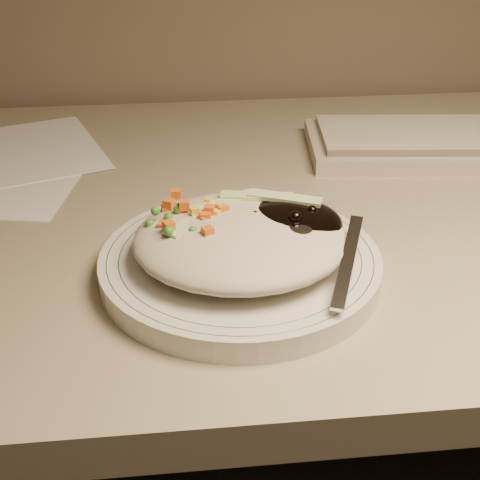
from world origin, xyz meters
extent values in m
cube|color=gray|center=(0.00, 1.38, 0.72)|extent=(1.40, 0.70, 0.04)
cylinder|color=silver|center=(-0.07, 1.22, 0.75)|extent=(0.26, 0.26, 0.02)
torus|color=#144723|center=(-0.07, 1.22, 0.76)|extent=(0.24, 0.24, 0.00)
torus|color=#144723|center=(-0.07, 1.22, 0.76)|extent=(0.22, 0.22, 0.00)
ellipsoid|color=#B4AA92|center=(-0.07, 1.21, 0.78)|extent=(0.19, 0.18, 0.04)
ellipsoid|color=black|center=(-0.02, 1.23, 0.79)|extent=(0.10, 0.09, 0.03)
ellipsoid|color=orange|center=(-0.11, 1.23, 0.78)|extent=(0.08, 0.08, 0.02)
sphere|color=black|center=(-0.05, 1.23, 0.79)|extent=(0.01, 0.01, 0.01)
sphere|color=black|center=(-0.02, 1.23, 0.79)|extent=(0.01, 0.01, 0.01)
sphere|color=black|center=(0.00, 1.23, 0.80)|extent=(0.01, 0.01, 0.01)
sphere|color=black|center=(-0.01, 1.24, 0.79)|extent=(0.01, 0.01, 0.01)
sphere|color=black|center=(-0.02, 1.21, 0.80)|extent=(0.01, 0.01, 0.01)
sphere|color=black|center=(-0.02, 1.23, 0.79)|extent=(0.01, 0.01, 0.01)
sphere|color=black|center=(-0.01, 1.24, 0.79)|extent=(0.01, 0.01, 0.01)
cube|color=orange|center=(-0.11, 1.24, 0.80)|extent=(0.01, 0.01, 0.01)
cube|color=orange|center=(-0.10, 1.22, 0.79)|extent=(0.01, 0.01, 0.01)
cube|color=orange|center=(-0.13, 1.26, 0.80)|extent=(0.01, 0.01, 0.01)
cube|color=orange|center=(-0.09, 1.23, 0.80)|extent=(0.01, 0.01, 0.01)
cube|color=orange|center=(-0.10, 1.22, 0.80)|extent=(0.01, 0.01, 0.01)
cube|color=orange|center=(-0.13, 1.26, 0.79)|extent=(0.01, 0.01, 0.01)
cube|color=orange|center=(-0.12, 1.24, 0.80)|extent=(0.01, 0.01, 0.01)
cube|color=orange|center=(-0.10, 1.22, 0.80)|extent=(0.01, 0.01, 0.01)
cube|color=orange|center=(-0.08, 1.23, 0.80)|extent=(0.01, 0.01, 0.01)
cube|color=orange|center=(-0.12, 1.26, 0.80)|extent=(0.01, 0.01, 0.01)
cube|color=orange|center=(-0.13, 1.21, 0.80)|extent=(0.01, 0.01, 0.01)
cube|color=orange|center=(-0.10, 1.19, 0.80)|extent=(0.01, 0.01, 0.01)
cube|color=orange|center=(-0.13, 1.22, 0.79)|extent=(0.01, 0.01, 0.01)
cube|color=orange|center=(-0.13, 1.25, 0.79)|extent=(0.01, 0.01, 0.01)
sphere|color=#388C28|center=(-0.10, 1.23, 0.80)|extent=(0.01, 0.01, 0.01)
sphere|color=#388C28|center=(-0.13, 1.20, 0.80)|extent=(0.01, 0.01, 0.01)
sphere|color=#388C28|center=(-0.13, 1.23, 0.80)|extent=(0.01, 0.01, 0.01)
sphere|color=#388C28|center=(-0.14, 1.23, 0.80)|extent=(0.01, 0.01, 0.01)
sphere|color=#388C28|center=(-0.10, 1.24, 0.79)|extent=(0.01, 0.01, 0.01)
sphere|color=#388C28|center=(-0.09, 1.21, 0.79)|extent=(0.01, 0.01, 0.01)
sphere|color=#388C28|center=(-0.11, 1.23, 0.79)|extent=(0.01, 0.01, 0.01)
sphere|color=#388C28|center=(-0.12, 1.21, 0.79)|extent=(0.01, 0.01, 0.01)
sphere|color=#388C28|center=(-0.15, 1.23, 0.79)|extent=(0.01, 0.01, 0.01)
sphere|color=#388C28|center=(-0.12, 1.24, 0.80)|extent=(0.01, 0.01, 0.01)
sphere|color=#388C28|center=(-0.12, 1.24, 0.80)|extent=(0.01, 0.01, 0.01)
sphere|color=#388C28|center=(-0.13, 1.22, 0.79)|extent=(0.01, 0.01, 0.01)
sphere|color=#388C28|center=(-0.11, 1.20, 0.80)|extent=(0.01, 0.01, 0.01)
sphere|color=#388C28|center=(-0.08, 1.25, 0.79)|extent=(0.01, 0.01, 0.01)
cube|color=yellow|center=(-0.10, 1.24, 0.79)|extent=(0.01, 0.01, 0.01)
cube|color=yellow|center=(-0.09, 1.23, 0.80)|extent=(0.01, 0.01, 0.01)
cube|color=yellow|center=(-0.11, 1.24, 0.79)|extent=(0.01, 0.01, 0.01)
cube|color=yellow|center=(-0.10, 1.23, 0.80)|extent=(0.01, 0.01, 0.01)
cube|color=yellow|center=(-0.11, 1.23, 0.79)|extent=(0.01, 0.01, 0.01)
cube|color=yellow|center=(-0.08, 1.24, 0.80)|extent=(0.01, 0.01, 0.01)
cube|color=yellow|center=(-0.09, 1.25, 0.80)|extent=(0.01, 0.01, 0.01)
cube|color=yellow|center=(-0.10, 1.23, 0.79)|extent=(0.01, 0.01, 0.01)
cube|color=#B2D18C|center=(-0.08, 1.25, 0.80)|extent=(0.07, 0.05, 0.00)
cube|color=#B2D18C|center=(-0.05, 1.26, 0.80)|extent=(0.07, 0.03, 0.00)
cube|color=#B2D18C|center=(-0.11, 1.22, 0.80)|extent=(0.06, 0.06, 0.00)
cube|color=#B2D18C|center=(-0.02, 1.25, 0.80)|extent=(0.07, 0.04, 0.00)
cube|color=#B2D18C|center=(-0.06, 1.21, 0.79)|extent=(0.07, 0.04, 0.00)
ellipsoid|color=silver|center=(-0.02, 1.21, 0.79)|extent=(0.05, 0.06, 0.01)
cube|color=silver|center=(0.02, 1.17, 0.78)|extent=(0.05, 0.11, 0.03)
cube|color=#B0A890|center=(0.27, 1.48, 0.75)|extent=(0.44, 0.19, 0.02)
cube|color=beige|center=(0.27, 1.48, 0.77)|extent=(0.41, 0.16, 0.01)
camera|label=1|loc=(-0.12, 0.70, 1.07)|focal=50.00mm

